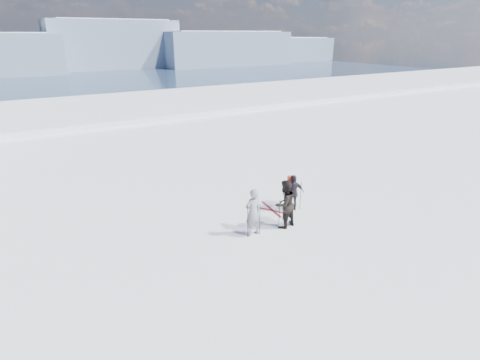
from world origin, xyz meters
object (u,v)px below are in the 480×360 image
object	(u,v)px
skier_dark	(285,204)
skier_grey	(253,212)
skier_pack	(293,193)
skis_loose	(270,209)

from	to	relation	value
skier_dark	skier_grey	bearing A→B (deg)	-12.90
skier_pack	skis_loose	distance (m)	1.23
skier_dark	skis_loose	distance (m)	1.82
skier_grey	skis_loose	size ratio (longest dim) A/B	1.09
skier_dark	skier_pack	distance (m)	1.58
skier_grey	skis_loose	bearing A→B (deg)	-144.31
skier_grey	skier_dark	world-z (taller)	skier_dark
skier_pack	skier_grey	bearing A→B (deg)	37.21
skier_dark	skier_pack	world-z (taller)	skier_dark
skier_grey	skier_pack	world-z (taller)	skier_grey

